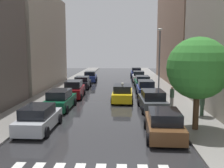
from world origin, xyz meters
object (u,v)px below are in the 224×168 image
Objects in this scene: pedestrian_foreground at (203,96)px; street_tree_right at (198,68)px; parked_car_left_fifth at (90,77)px; parked_car_left_nearest at (39,118)px; parked_car_left_third at (74,90)px; parked_car_left_second at (60,100)px; parked_car_right_sixth at (136,73)px; parked_car_right_second at (152,101)px; taxi_midroad at (122,93)px; parked_car_right_fifth at (139,76)px; parked_car_left_fourth at (82,83)px; parked_car_right_fourth at (142,82)px; pedestrian_near_tree at (172,96)px; parked_car_right_nearest at (164,124)px; parked_car_right_third at (146,89)px; lamp_post_right at (159,56)px.

street_tree_right is at bearing -160.42° from pedestrian_foreground.
pedestrian_foreground is at bearing -154.70° from parked_car_left_fifth.
parked_car_left_nearest is 0.97× the size of parked_car_left_third.
parked_car_right_sixth reaches higher than parked_car_left_second.
taxi_midroad is at bearing 32.25° from parked_car_right_second.
parked_car_left_fourth is at bearing 135.99° from parked_car_right_fifth.
parked_car_right_sixth is 0.82× the size of street_tree_right.
parked_car_left_fifth is (0.20, 6.62, 0.04)m from parked_car_left_fourth.
parked_car_left_second is 1.01× the size of parked_car_right_sixth.
pedestrian_foreground reaches higher than parked_car_right_fourth.
parked_car_right_sixth is at bearing -93.59° from pedestrian_near_tree.
parked_car_right_nearest is 7.07m from pedestrian_near_tree.
parked_car_left_third is 0.97× the size of taxi_midroad.
parked_car_right_third is at bearing -31.99° from parked_car_left_nearest.
parked_car_right_nearest is at bearing 179.72° from parked_car_right_sixth.
parked_car_right_fifth is at bearing -16.24° from parked_car_left_nearest.
street_tree_right is at bearing -151.89° from taxi_midroad.
parked_car_right_third is 6.24m from pedestrian_near_tree.
parked_car_left_third is 1.00× the size of parked_car_right_fourth.
parked_car_right_fourth is 0.97× the size of taxi_midroad.
parked_car_left_third is 0.62× the size of lamp_post_right.
parked_car_right_second reaches higher than parked_car_left_second.
parked_car_right_sixth is 0.64× the size of lamp_post_right.
parked_car_left_second is 2.38× the size of pedestrian_foreground.
parked_car_right_fifth is at bearing -179.61° from parked_car_right_sixth.
parked_car_left_fifth is 14.20m from parked_car_right_third.
taxi_midroad is at bearing 15.40° from parked_car_right_nearest.
pedestrian_foreground reaches higher than parked_car_right_nearest.
parked_car_left_third is (0.13, 10.86, 0.10)m from parked_car_left_nearest.
parked_car_left_fifth is at bearing 19.74° from parked_car_right_second.
parked_car_left_fifth is at bearing 99.76° from parked_car_right_fifth.
parked_car_left_third is at bearing -161.37° from lamp_post_right.
parked_car_right_fifth is 25.23m from street_tree_right.
parked_car_left_fifth is 25.86m from street_tree_right.
parked_car_right_sixth reaches higher than parked_car_right_nearest.
lamp_post_right reaches higher than parked_car_left_fifth.
parked_car_left_fifth is 15.63m from taxi_midroad.
parked_car_right_third is at bearing 99.59° from street_tree_right.
parked_car_right_sixth is 0.99× the size of taxi_midroad.
parked_car_right_nearest is 0.61× the size of lamp_post_right.
lamp_post_right reaches higher than parked_car_right_second.
parked_car_right_fourth is 0.97× the size of parked_car_right_sixth.
pedestrian_foreground is (3.25, -15.00, 0.90)m from parked_car_right_fourth.
parked_car_right_sixth is at bearing -0.20° from parked_car_right_third.
parked_car_left_fourth is 0.89× the size of parked_car_right_sixth.
pedestrian_near_tree is (1.53, -12.43, 0.39)m from parked_car_right_fourth.
parked_car_right_fourth is 6.73m from parked_car_right_fifth.
lamp_post_right is at bearing 51.81° from pedestrian_foreground.
lamp_post_right is at bearing -73.60° from parked_car_left_third.
parked_car_left_second is 1.12× the size of parked_car_right_fifth.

